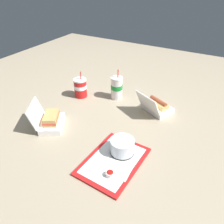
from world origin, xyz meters
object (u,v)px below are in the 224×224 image
at_px(clamshell_sandwich_front, 50,121).
at_px(soda_cup_right, 80,88).
at_px(clamshell_hotdog_corner, 157,106).
at_px(food_tray, 113,161).
at_px(cake_container, 122,147).
at_px(soda_cup_center, 117,88).
at_px(ketchup_cup, 110,174).
at_px(plastic_fork, 97,164).

bearing_deg(clamshell_sandwich_front, soda_cup_right, 8.79).
bearing_deg(clamshell_hotdog_corner, soda_cup_right, 98.33).
relative_size(food_tray, cake_container, 2.88).
xyz_separation_m(food_tray, soda_cup_center, (0.59, 0.30, 0.08)).
xyz_separation_m(soda_cup_center, soda_cup_right, (-0.11, 0.25, -0.01)).
height_order(food_tray, cake_container, cake_container).
height_order(food_tray, ketchup_cup, ketchup_cup).
height_order(plastic_fork, soda_cup_center, soda_cup_center).
bearing_deg(ketchup_cup, food_tray, 19.65).
height_order(ketchup_cup, soda_cup_right, soda_cup_right).
bearing_deg(clamshell_sandwich_front, soda_cup_center, -20.10).
xyz_separation_m(clamshell_sandwich_front, soda_cup_right, (0.41, 0.06, 0.03)).
bearing_deg(food_tray, plastic_fork, 137.76).
xyz_separation_m(cake_container, clamshell_hotdog_corner, (0.49, -0.02, -0.01)).
height_order(ketchup_cup, soda_cup_center, soda_cup_center).
height_order(clamshell_hotdog_corner, soda_cup_right, soda_cup_right).
bearing_deg(soda_cup_right, clamshell_hotdog_corner, -81.67).
xyz_separation_m(ketchup_cup, clamshell_hotdog_corner, (0.66, 0.01, 0.01)).
bearing_deg(ketchup_cup, clamshell_sandwich_front, 72.55).
height_order(food_tray, soda_cup_center, soda_cup_center).
relative_size(cake_container, clamshell_hotdog_corner, 0.50).
bearing_deg(ketchup_cup, clamshell_hotdog_corner, 0.64).
relative_size(food_tray, soda_cup_right, 1.86).
bearing_deg(plastic_fork, soda_cup_right, 53.45).
bearing_deg(clamshell_hotdog_corner, plastic_fork, 172.33).
bearing_deg(cake_container, ketchup_cup, -172.27).
distance_m(ketchup_cup, soda_cup_center, 0.77).
distance_m(clamshell_hotdog_corner, soda_cup_center, 0.33).
height_order(ketchup_cup, clamshell_sandwich_front, clamshell_sandwich_front).
distance_m(ketchup_cup, clamshell_sandwich_front, 0.55).
bearing_deg(soda_cup_center, cake_container, -148.66).
bearing_deg(soda_cup_center, clamshell_hotdog_corner, -94.71).
bearing_deg(clamshell_sandwich_front, ketchup_cup, -107.45).
bearing_deg(clamshell_hotdog_corner, clamshell_sandwich_front, 133.50).
xyz_separation_m(clamshell_hotdog_corner, soda_cup_right, (-0.09, 0.58, 0.03)).
bearing_deg(cake_container, food_tray, 172.03).
bearing_deg(plastic_fork, clamshell_hotdog_corner, 3.20).
relative_size(cake_container, clamshell_sandwich_front, 0.51).
xyz_separation_m(ketchup_cup, soda_cup_center, (0.69, 0.34, 0.06)).
height_order(cake_container, clamshell_sandwich_front, clamshell_sandwich_front).
distance_m(food_tray, cake_container, 0.09).
height_order(cake_container, plastic_fork, cake_container).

